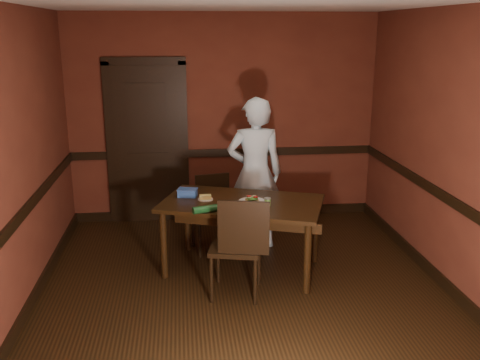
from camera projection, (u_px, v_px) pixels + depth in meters
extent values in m
cube|color=black|center=(244.00, 293.00, 5.21)|extent=(4.00, 4.50, 0.01)
cube|color=silver|center=(245.00, 2.00, 4.48)|extent=(4.00, 4.50, 0.01)
cube|color=#5A281B|center=(224.00, 119.00, 6.99)|extent=(4.00, 0.02, 2.70)
cube|color=#5A281B|center=(298.00, 262.00, 2.69)|extent=(4.00, 0.02, 2.70)
cube|color=#5A281B|center=(15.00, 165.00, 4.63)|extent=(0.02, 4.50, 2.70)
cube|color=#5A281B|center=(454.00, 153.00, 5.06)|extent=(0.02, 4.50, 2.70)
cube|color=black|center=(224.00, 153.00, 7.10)|extent=(4.00, 0.03, 0.10)
cube|color=black|center=(23.00, 214.00, 4.75)|extent=(0.03, 4.50, 0.10)
cube|color=black|center=(447.00, 198.00, 5.18)|extent=(0.03, 4.50, 0.10)
cube|color=black|center=(225.00, 212.00, 7.33)|extent=(4.00, 0.03, 0.12)
cube|color=black|center=(33.00, 299.00, 4.98)|extent=(0.03, 4.50, 0.12)
cube|color=black|center=(439.00, 277.00, 5.41)|extent=(0.03, 4.50, 0.12)
cube|color=black|center=(148.00, 146.00, 6.94)|extent=(0.85, 0.04, 2.05)
cube|color=black|center=(110.00, 146.00, 6.90)|extent=(0.10, 0.06, 2.15)
cube|color=black|center=(184.00, 145.00, 7.01)|extent=(0.10, 0.06, 2.15)
cube|color=black|center=(144.00, 61.00, 6.66)|extent=(1.05, 0.06, 0.10)
cube|color=black|center=(242.00, 236.00, 5.63)|extent=(1.84, 1.41, 0.76)
imported|color=silver|center=(255.00, 173.00, 6.15)|extent=(0.65, 0.43, 1.76)
cylinder|color=silver|center=(252.00, 202.00, 5.48)|extent=(0.29, 0.29, 0.01)
cube|color=#9F824D|center=(252.00, 201.00, 5.48)|extent=(0.13, 0.12, 0.02)
ellipsoid|color=green|center=(252.00, 198.00, 5.47)|extent=(0.12, 0.11, 0.03)
cylinder|color=#B40805|center=(249.00, 196.00, 5.48)|extent=(0.05, 0.05, 0.01)
cylinder|color=#B40805|center=(255.00, 197.00, 5.46)|extent=(0.05, 0.05, 0.01)
cylinder|color=#9BC072|center=(249.00, 198.00, 5.44)|extent=(0.04, 0.04, 0.01)
cylinder|color=#9BC072|center=(254.00, 196.00, 5.50)|extent=(0.04, 0.04, 0.01)
cylinder|color=#9BC072|center=(252.00, 197.00, 5.47)|extent=(0.04, 0.04, 0.01)
cylinder|color=#5D9542|center=(267.00, 202.00, 5.40)|extent=(0.06, 0.06, 0.07)
cylinder|color=#AFB0A1|center=(268.00, 198.00, 5.39)|extent=(0.07, 0.07, 0.01)
cylinder|color=silver|center=(205.00, 199.00, 5.58)|extent=(0.16, 0.16, 0.01)
cube|color=#E7DB72|center=(205.00, 197.00, 5.58)|extent=(0.12, 0.08, 0.04)
cube|color=#325DB1|center=(188.00, 193.00, 5.68)|extent=(0.22, 0.17, 0.08)
cube|color=#325DB1|center=(187.00, 189.00, 5.67)|extent=(0.23, 0.18, 0.01)
cylinder|color=#14411C|center=(206.00, 209.00, 5.18)|extent=(0.27, 0.15, 0.07)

